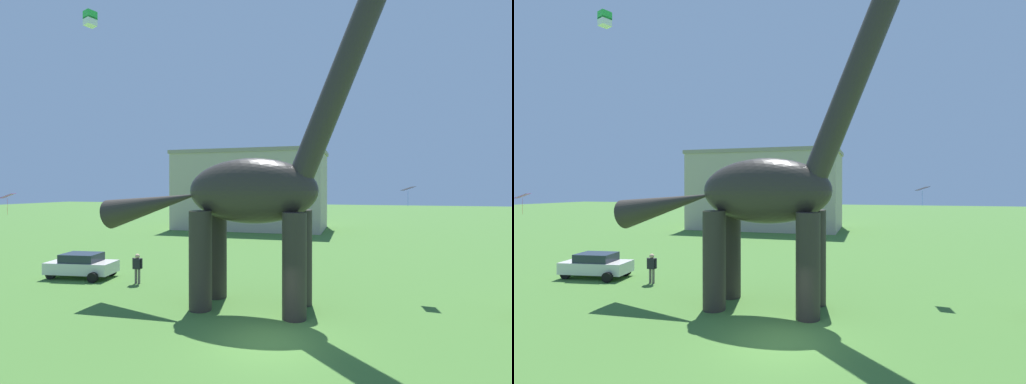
% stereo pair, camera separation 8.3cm
% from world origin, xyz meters
% --- Properties ---
extents(ground_plane, '(240.00, 240.00, 0.00)m').
position_xyz_m(ground_plane, '(0.00, 0.00, 0.00)').
color(ground_plane, '#42702D').
extents(dinosaur_sculpture, '(14.73, 3.12, 15.40)m').
position_xyz_m(dinosaur_sculpture, '(-1.71, 3.64, 5.57)').
color(dinosaur_sculpture, '#2D2823').
rests_on(dinosaur_sculpture, ground_plane).
extents(parked_sedan_left, '(4.40, 2.32, 1.55)m').
position_xyz_m(parked_sedan_left, '(-13.69, 6.27, 0.81)').
color(parked_sedan_left, silver).
rests_on(parked_sedan_left, ground_plane).
extents(person_strolling_adult, '(0.67, 0.29, 1.78)m').
position_xyz_m(person_strolling_adult, '(-9.40, 5.92, 1.08)').
color(person_strolling_adult, '#6B6056').
rests_on(person_strolling_adult, ground_plane).
extents(kite_high_right, '(0.56, 0.77, 0.26)m').
position_xyz_m(kite_high_right, '(-0.16, 7.29, 7.00)').
color(kite_high_right, yellow).
extents(kite_far_right, '(0.71, 0.93, 1.11)m').
position_xyz_m(kite_far_right, '(5.94, 8.43, 5.67)').
color(kite_far_right, black).
extents(kite_mid_center, '(0.83, 0.83, 0.93)m').
position_xyz_m(kite_mid_center, '(-13.58, 6.98, 16.77)').
color(kite_mid_center, green).
extents(kite_near_high, '(1.28, 1.38, 1.48)m').
position_xyz_m(kite_near_high, '(-20.21, 6.67, 5.16)').
color(kite_near_high, purple).
extents(background_building_block, '(20.99, 10.66, 11.00)m').
position_xyz_m(background_building_block, '(-11.26, 36.99, 5.51)').
color(background_building_block, '#B7A893').
rests_on(background_building_block, ground_plane).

